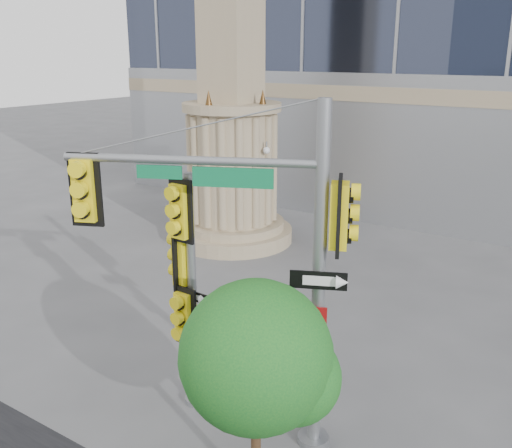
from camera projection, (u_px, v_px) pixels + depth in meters
The scene contains 5 objects.
ground at pixel (213, 417), 11.13m from camera, with size 120.00×120.00×0.00m, color #545456.
monument at pixel (232, 90), 19.86m from camera, with size 4.40×4.40×16.60m.
main_signal_pole at pixel (253, 240), 9.48m from camera, with size 4.48×2.33×6.17m.
secondary_signal_pole at pixel (186, 275), 10.73m from camera, with size 0.81×0.63×4.75m.
street_tree at pixel (259, 363), 8.44m from camera, with size 2.36×2.31×3.68m.
Camera 1 is at (5.97, -7.49, 6.85)m, focal length 40.00 mm.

